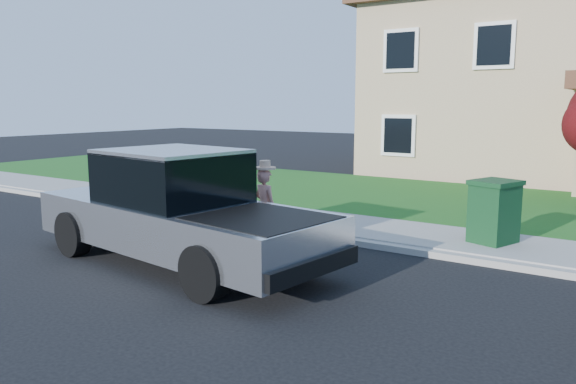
{
  "coord_description": "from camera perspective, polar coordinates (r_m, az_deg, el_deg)",
  "views": [
    {
      "loc": [
        5.79,
        -6.74,
        2.75
      ],
      "look_at": [
        0.35,
        1.41,
        1.2
      ],
      "focal_mm": 35.0,
      "sensor_mm": 36.0,
      "label": 1
    }
  ],
  "objects": [
    {
      "name": "ground",
      "position": [
        9.3,
        -6.73,
        -8.27
      ],
      "size": [
        80.0,
        80.0,
        0.0
      ],
      "primitive_type": "plane",
      "color": "black",
      "rests_on": "ground"
    },
    {
      "name": "curb",
      "position": [
        11.1,
        7.08,
        -5.11
      ],
      "size": [
        40.0,
        0.2,
        0.12
      ],
      "primitive_type": "cube",
      "color": "gray",
      "rests_on": "ground"
    },
    {
      "name": "sidewalk",
      "position": [
        12.06,
        9.44,
        -3.95
      ],
      "size": [
        40.0,
        2.0,
        0.15
      ],
      "primitive_type": "cube",
      "color": "gray",
      "rests_on": "ground"
    },
    {
      "name": "lawn",
      "position": [
        16.2,
        16.02,
        -0.95
      ],
      "size": [
        40.0,
        7.0,
        0.1
      ],
      "primitive_type": "cube",
      "color": "#175019",
      "rests_on": "ground"
    },
    {
      "name": "house",
      "position": [
        23.56,
        23.07,
        9.3
      ],
      "size": [
        14.0,
        11.3,
        6.85
      ],
      "color": "tan",
      "rests_on": "ground"
    },
    {
      "name": "pickup_truck",
      "position": [
        9.8,
        -11.08,
        -1.93
      ],
      "size": [
        6.23,
        2.78,
        1.98
      ],
      "rotation": [
        0.0,
        0.0,
        -0.13
      ],
      "color": "black",
      "rests_on": "ground"
    },
    {
      "name": "woman",
      "position": [
        10.69,
        -2.32,
        -1.53
      ],
      "size": [
        0.64,
        0.51,
        1.69
      ],
      "rotation": [
        0.0,
        0.0,
        2.86
      ],
      "color": "#E18E7B",
      "rests_on": "ground"
    },
    {
      "name": "trash_bin",
      "position": [
        11.24,
        20.21,
        -1.83
      ],
      "size": [
        0.96,
        1.03,
        1.18
      ],
      "rotation": [
        0.0,
        0.0,
        -0.34
      ],
      "color": "#0E3618",
      "rests_on": "sidewalk"
    }
  ]
}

